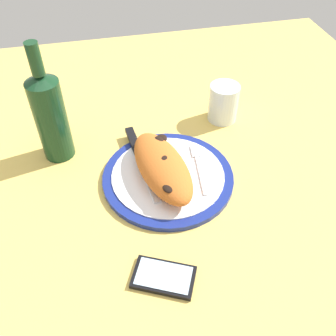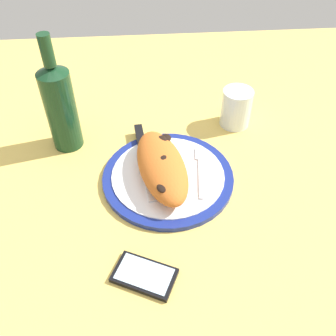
# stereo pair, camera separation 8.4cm
# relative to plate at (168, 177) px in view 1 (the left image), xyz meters

# --- Properties ---
(ground_plane) EXTENTS (1.50, 1.50, 0.03)m
(ground_plane) POSITION_rel_plate_xyz_m (0.00, 0.00, -0.02)
(ground_plane) COLOR #DBB756
(plate) EXTENTS (0.30, 0.30, 0.02)m
(plate) POSITION_rel_plate_xyz_m (0.00, 0.00, 0.00)
(plate) COLOR navy
(plate) RESTS_ON ground_plane
(calzone) EXTENTS (0.25, 0.14, 0.06)m
(calzone) POSITION_rel_plate_xyz_m (-0.01, 0.01, 0.04)
(calzone) COLOR #C16023
(calzone) RESTS_ON plate
(fork) EXTENTS (0.16, 0.03, 0.00)m
(fork) POSITION_rel_plate_xyz_m (0.01, -0.08, 0.01)
(fork) COLOR silver
(fork) RESTS_ON plate
(knife) EXTENTS (0.26, 0.04, 0.01)m
(knife) POSITION_rel_plate_xyz_m (0.09, 0.06, 0.01)
(knife) COLOR silver
(knife) RESTS_ON plate
(smartphone) EXTENTS (0.11, 0.13, 0.01)m
(smartphone) POSITION_rel_plate_xyz_m (-0.25, 0.06, -0.00)
(smartphone) COLOR black
(smartphone) RESTS_ON ground_plane
(water_glass) EXTENTS (0.08, 0.08, 0.10)m
(water_glass) POSITION_rel_plate_xyz_m (0.19, -0.20, 0.04)
(water_glass) COLOR silver
(water_glass) RESTS_ON ground_plane
(wine_bottle) EXTENTS (0.07, 0.07, 0.29)m
(wine_bottle) POSITION_rel_plate_xyz_m (0.15, 0.24, 0.11)
(wine_bottle) COLOR #14381E
(wine_bottle) RESTS_ON ground_plane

